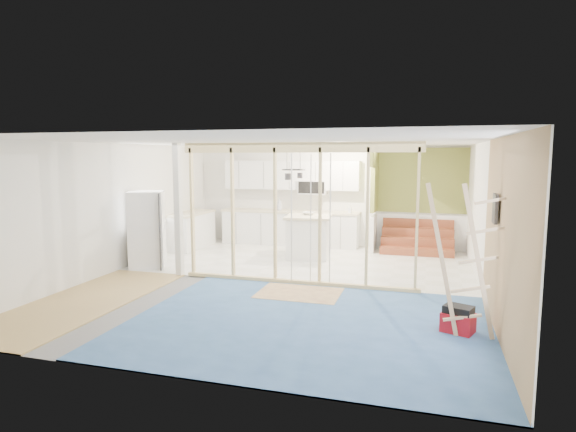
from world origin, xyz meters
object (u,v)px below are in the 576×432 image
(island, at_px, (308,237))
(ladder, at_px, (465,261))
(toolbox, at_px, (458,320))
(fridge, at_px, (147,230))

(island, xyz_separation_m, ladder, (3.08, -4.21, 0.53))
(ladder, bearing_deg, toolbox, 99.83)
(island, distance_m, ladder, 5.24)
(fridge, xyz_separation_m, toolbox, (6.09, -2.22, -0.63))
(fridge, bearing_deg, island, 6.49)
(toolbox, xyz_separation_m, ladder, (0.04, -0.16, 0.84))
(toolbox, distance_m, ladder, 0.86)
(fridge, distance_m, toolbox, 6.51)
(island, xyz_separation_m, toolbox, (3.05, -4.05, -0.31))
(fridge, height_order, ladder, ladder)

